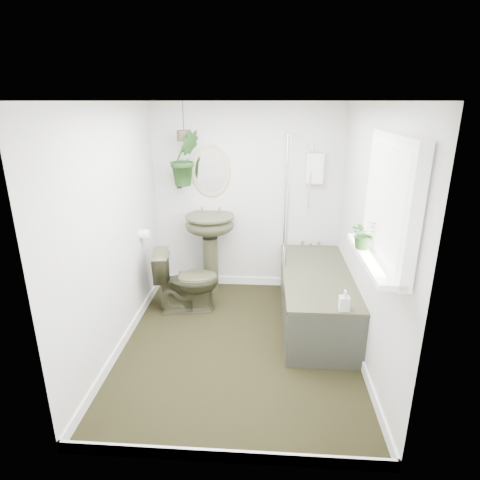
{
  "coord_description": "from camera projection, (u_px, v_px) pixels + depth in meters",
  "views": [
    {
      "loc": [
        0.24,
        -3.44,
        2.3
      ],
      "look_at": [
        0.0,
        0.15,
        1.05
      ],
      "focal_mm": 30.0,
      "sensor_mm": 36.0,
      "label": 1
    }
  ],
  "objects": [
    {
      "name": "floor",
      "position": [
        239.0,
        345.0,
        4.01
      ],
      "size": [
        2.3,
        2.8,
        0.02
      ],
      "primitive_type": "cube",
      "color": "black",
      "rests_on": "ground"
    },
    {
      "name": "ceiling",
      "position": [
        239.0,
        100.0,
        3.25
      ],
      "size": [
        2.3,
        2.8,
        0.02
      ],
      "primitive_type": "cube",
      "color": "white",
      "rests_on": "ground"
    },
    {
      "name": "wall_back",
      "position": [
        247.0,
        199.0,
        4.96
      ],
      "size": [
        2.3,
        0.02,
        2.3
      ],
      "primitive_type": "cube",
      "color": "silver",
      "rests_on": "ground"
    },
    {
      "name": "wall_front",
      "position": [
        222.0,
        312.0,
        2.3
      ],
      "size": [
        2.3,
        0.02,
        2.3
      ],
      "primitive_type": "cube",
      "color": "silver",
      "rests_on": "ground"
    },
    {
      "name": "wall_left",
      "position": [
        114.0,
        232.0,
        3.71
      ],
      "size": [
        0.02,
        2.8,
        2.3
      ],
      "primitive_type": "cube",
      "color": "silver",
      "rests_on": "ground"
    },
    {
      "name": "wall_right",
      "position": [
        369.0,
        238.0,
        3.56
      ],
      "size": [
        0.02,
        2.8,
        2.3
      ],
      "primitive_type": "cube",
      "color": "silver",
      "rests_on": "ground"
    },
    {
      "name": "skirting",
      "position": [
        239.0,
        340.0,
        3.99
      ],
      "size": [
        2.3,
        2.8,
        0.1
      ],
      "primitive_type": "cube",
      "color": "white",
      "rests_on": "floor"
    },
    {
      "name": "bathtub",
      "position": [
        316.0,
        297.0,
        4.34
      ],
      "size": [
        0.72,
        1.72,
        0.58
      ],
      "primitive_type": null,
      "color": "#383824",
      "rests_on": "floor"
    },
    {
      "name": "bath_screen",
      "position": [
        287.0,
        197.0,
        4.49
      ],
      "size": [
        0.04,
        0.72,
        1.4
      ],
      "primitive_type": null,
      "color": "silver",
      "rests_on": "bathtub"
    },
    {
      "name": "shower_box",
      "position": [
        315.0,
        168.0,
        4.71
      ],
      "size": [
        0.2,
        0.1,
        0.35
      ],
      "primitive_type": "cube",
      "color": "white",
      "rests_on": "wall_back"
    },
    {
      "name": "oval_mirror",
      "position": [
        211.0,
        171.0,
        4.84
      ],
      "size": [
        0.46,
        0.03,
        0.62
      ],
      "primitive_type": "ellipsoid",
      "color": "tan",
      "rests_on": "wall_back"
    },
    {
      "name": "wall_sconce",
      "position": [
        178.0,
        179.0,
        4.89
      ],
      "size": [
        0.04,
        0.04,
        0.22
      ],
      "primitive_type": "cylinder",
      "color": "black",
      "rests_on": "wall_back"
    },
    {
      "name": "toilet_roll_holder",
      "position": [
        145.0,
        234.0,
        4.44
      ],
      "size": [
        0.11,
        0.11,
        0.11
      ],
      "primitive_type": "cylinder",
      "rotation": [
        0.0,
        1.57,
        0.0
      ],
      "color": "white",
      "rests_on": "wall_left"
    },
    {
      "name": "window_recess",
      "position": [
        390.0,
        201.0,
        2.74
      ],
      "size": [
        0.08,
        1.0,
        0.9
      ],
      "primitive_type": "cube",
      "color": "white",
      "rests_on": "wall_right"
    },
    {
      "name": "window_sill",
      "position": [
        373.0,
        258.0,
        2.88
      ],
      "size": [
        0.18,
        1.0,
        0.04
      ],
      "primitive_type": "cube",
      "color": "white",
      "rests_on": "wall_right"
    },
    {
      "name": "window_blinds",
      "position": [
        384.0,
        201.0,
        2.74
      ],
      "size": [
        0.01,
        0.86,
        0.76
      ],
      "primitive_type": "cube",
      "color": "white",
      "rests_on": "wall_right"
    },
    {
      "name": "toilet",
      "position": [
        187.0,
        280.0,
        4.56
      ],
      "size": [
        0.78,
        0.53,
        0.74
      ],
      "primitive_type": "imported",
      "rotation": [
        0.0,
        0.0,
        1.75
      ],
      "color": "#383824",
      "rests_on": "floor"
    },
    {
      "name": "pedestal_sink",
      "position": [
        211.0,
        254.0,
        4.97
      ],
      "size": [
        0.66,
        0.58,
        1.01
      ],
      "primitive_type": null,
      "rotation": [
        0.0,
        0.0,
        0.14
      ],
      "color": "#383824",
      "rests_on": "floor"
    },
    {
      "name": "sill_plant",
      "position": [
        364.0,
        234.0,
        2.99
      ],
      "size": [
        0.26,
        0.24,
        0.23
      ],
      "primitive_type": "imported",
      "rotation": [
        0.0,
        0.0,
        0.39
      ],
      "color": "black",
      "rests_on": "window_sill"
    },
    {
      "name": "hanging_plant",
      "position": [
        185.0,
        158.0,
        4.59
      ],
      "size": [
        0.43,
        0.41,
        0.63
      ],
      "primitive_type": "imported",
      "rotation": [
        0.0,
        0.0,
        0.48
      ],
      "color": "black",
      "rests_on": "ceiling"
    },
    {
      "name": "soap_bottle",
      "position": [
        344.0,
        300.0,
        3.46
      ],
      "size": [
        0.09,
        0.09,
        0.19
      ],
      "primitive_type": "imported",
      "rotation": [
        0.0,
        0.0,
        0.03
      ],
      "color": "black",
      "rests_on": "bathtub"
    },
    {
      "name": "hanging_pot",
      "position": [
        184.0,
        136.0,
        4.51
      ],
      "size": [
        0.16,
        0.16,
        0.12
      ],
      "primitive_type": "cylinder",
      "color": "#42332C",
      "rests_on": "ceiling"
    }
  ]
}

